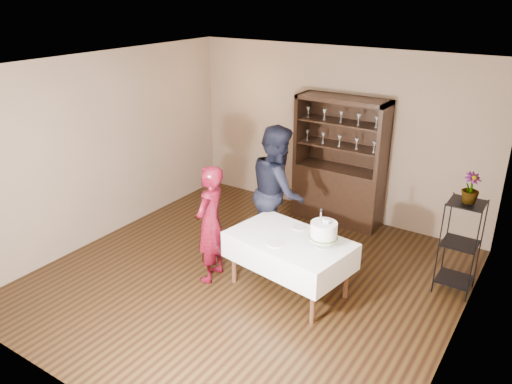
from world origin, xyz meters
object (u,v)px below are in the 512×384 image
plant_etagere (460,243)px  potted_plant (471,188)px  man (278,191)px  cake_table (289,251)px  woman (210,224)px  cake (324,231)px  china_hutch (338,181)px

plant_etagere → potted_plant: 0.72m
man → plant_etagere: bearing=-115.9°
man → cake_table: bearing=-175.2°
cake_table → woman: woman is taller
cake_table → cake: (0.42, 0.04, 0.36)m
cake_table → potted_plant: potted_plant is taller
cake → man: bearing=145.5°
plant_etagere → man: man is taller
potted_plant → cake: bearing=-139.9°
woman → man: (0.34, 1.06, 0.16)m
woman → cake: (1.40, 0.34, 0.15)m
plant_etagere → cake_table: 2.06m
china_hutch → plant_etagere: 2.33m
cake_table → cake: size_ratio=3.32×
man → cake: bearing=-159.3°
china_hutch → potted_plant: china_hutch is taller
cake_table → man: 1.06m
plant_etagere → potted_plant: size_ratio=3.30×
cake_table → potted_plant: (1.72, 1.14, 0.82)m
china_hutch → potted_plant: bearing=-26.6°
man → cake: size_ratio=3.89×
plant_etagere → potted_plant: potted_plant is taller
china_hutch → man: size_ratio=1.08×
cake_table → cake: bearing=5.6°
china_hutch → woman: size_ratio=1.30×
woman → potted_plant: size_ratio=4.22×
china_hutch → cake: 2.30m
china_hutch → cake_table: 2.22m
woman → cake: size_ratio=3.23×
man → potted_plant: bearing=-115.8°
plant_etagere → man: 2.40m
china_hutch → potted_plant: 2.44m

